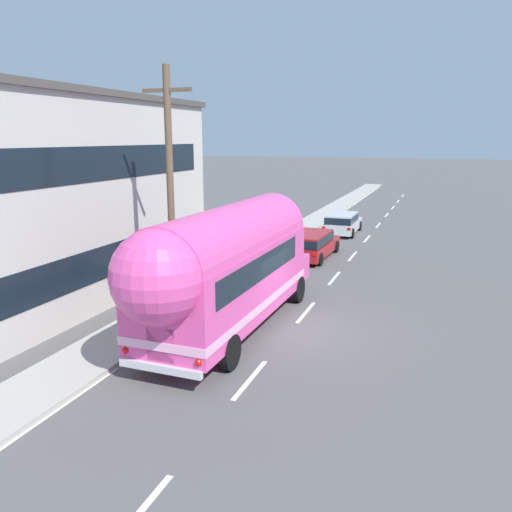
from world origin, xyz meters
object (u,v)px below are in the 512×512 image
at_px(car_second, 342,222).
at_px(painted_bus, 225,265).
at_px(car_lead, 312,243).
at_px(utility_pole, 170,191).

bearing_deg(car_second, painted_bus, -90.19).
distance_m(painted_bus, car_lead, 11.66).
distance_m(painted_bus, car_second, 19.18).
bearing_deg(utility_pole, car_second, 81.81).
bearing_deg(utility_pole, painted_bus, -26.14).
distance_m(utility_pole, car_second, 18.44).
bearing_deg(car_lead, painted_bus, -89.49).
height_order(painted_bus, car_second, painted_bus).
xyz_separation_m(painted_bus, car_second, (0.06, 19.12, -1.52)).
bearing_deg(painted_bus, car_second, 89.81).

